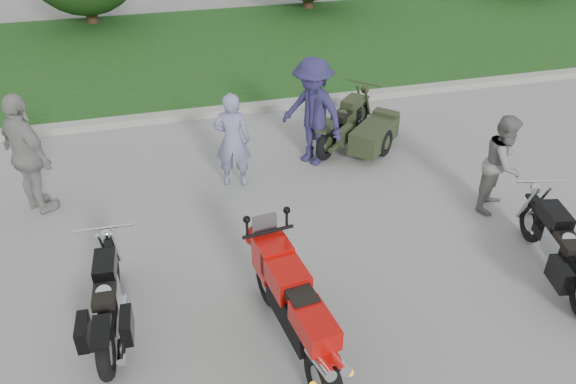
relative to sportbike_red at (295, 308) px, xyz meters
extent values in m
plane|color=gray|center=(0.43, 0.69, -0.64)|extent=(80.00, 80.00, 0.00)
cube|color=#A5A29B|center=(0.43, 6.69, -0.57)|extent=(60.00, 0.30, 0.15)
cube|color=#2E6121|center=(0.43, 10.84, -0.57)|extent=(60.00, 8.00, 0.14)
cylinder|color=#3F2B1C|center=(-2.57, 14.19, -0.04)|extent=(0.36, 0.36, 1.20)
torus|color=black|center=(0.10, -0.76, -0.30)|extent=(0.30, 0.72, 0.69)
torus|color=black|center=(-0.11, 0.85, -0.31)|extent=(0.22, 0.68, 0.67)
cube|color=black|center=(0.00, -0.01, -0.03)|extent=(0.44, 1.04, 0.39)
cube|color=#C10B07|center=(-0.03, 0.25, 0.27)|extent=(0.46, 0.66, 0.29)
cube|color=#C10B07|center=(0.07, -0.51, 0.23)|extent=(0.41, 0.65, 0.25)
cube|color=black|center=(0.02, -0.15, 0.32)|extent=(0.34, 0.43, 0.11)
cube|color=#C10B07|center=(-0.08, 0.66, 0.23)|extent=(0.43, 0.49, 0.45)
cylinder|color=silver|center=(0.03, -0.83, 0.05)|extent=(0.19, 0.53, 0.24)
cylinder|color=silver|center=(0.18, -0.81, 0.05)|extent=(0.19, 0.53, 0.24)
torus|color=black|center=(-2.07, 0.20, -0.34)|extent=(0.18, 0.62, 0.61)
torus|color=black|center=(-2.00, 1.68, -0.36)|extent=(0.14, 0.58, 0.57)
cube|color=black|center=(-2.03, 0.94, -0.27)|extent=(0.25, 1.09, 0.13)
cube|color=silver|center=(-2.03, 0.94, -0.20)|extent=(0.29, 0.42, 0.31)
cube|color=black|center=(-2.02, 1.21, 0.06)|extent=(0.28, 0.51, 0.20)
cube|color=black|center=(-2.04, 0.81, -0.03)|extent=(0.27, 0.46, 0.11)
cube|color=black|center=(-2.07, 0.20, -0.02)|extent=(0.22, 0.50, 0.05)
cylinder|color=silver|center=(-1.89, 0.62, -0.39)|extent=(0.14, 0.99, 0.09)
torus|color=black|center=(3.90, 1.15, -0.34)|extent=(0.24, 0.63, 0.62)
cube|color=black|center=(3.73, 0.37, -0.24)|extent=(0.45, 1.18, 0.14)
cube|color=silver|center=(3.73, 0.37, -0.16)|extent=(0.37, 0.49, 0.34)
cube|color=black|center=(3.79, 0.65, 0.11)|extent=(0.37, 0.58, 0.21)
cube|color=black|center=(3.70, 0.22, 0.01)|extent=(0.36, 0.53, 0.12)
torus|color=black|center=(1.78, 4.24, -0.33)|extent=(0.56, 0.56, 0.63)
torus|color=black|center=(2.88, 5.31, -0.35)|extent=(0.50, 0.50, 0.60)
cube|color=black|center=(2.33, 4.77, -0.25)|extent=(0.94, 0.93, 0.13)
cube|color=#2E361F|center=(2.33, 4.77, -0.18)|extent=(0.49, 0.49, 0.33)
cube|color=#2E361F|center=(2.53, 4.97, 0.08)|extent=(0.55, 0.54, 0.20)
cube|color=black|center=(2.23, 4.68, -0.01)|extent=(0.51, 0.51, 0.11)
cube|color=#2E361F|center=(1.78, 4.24, 0.01)|extent=(0.51, 0.50, 0.06)
cylinder|color=#2E361F|center=(2.21, 4.43, -0.38)|extent=(0.80, 0.78, 0.09)
cube|color=#2E361F|center=(2.72, 4.24, -0.27)|extent=(1.22, 1.21, 0.42)
torus|color=black|center=(2.88, 4.08, -0.38)|extent=(0.45, 0.44, 0.52)
imported|color=#8181B0|center=(0.00, 3.82, 0.18)|extent=(0.69, 0.55, 1.65)
imported|color=gray|center=(3.90, 2.05, 0.14)|extent=(0.97, 0.95, 1.57)
imported|color=navy|center=(1.50, 4.22, 0.33)|extent=(1.32, 1.45, 1.95)
imported|color=#989893|center=(-3.12, 3.84, 0.34)|extent=(1.08, 1.20, 1.96)
camera|label=1|loc=(-1.24, -4.36, 4.40)|focal=35.00mm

